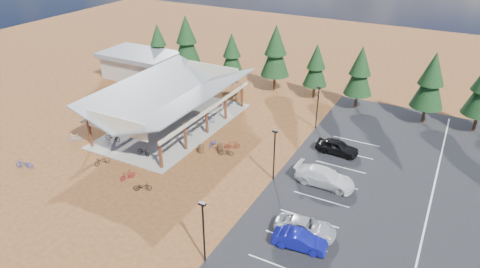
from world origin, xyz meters
TOP-DOWN VIEW (x-y plane):
  - ground at (0.00, 0.00)m, footprint 140.00×140.00m
  - asphalt_lot at (18.50, 3.00)m, footprint 27.00×44.00m
  - concrete_pad at (-10.00, 7.00)m, footprint 10.60×18.60m
  - bike_pavilion at (-10.00, 7.00)m, footprint 11.65×19.40m
  - outbuilding at (-24.00, 18.00)m, footprint 11.00×7.00m
  - lamp_post_0 at (5.00, -10.00)m, footprint 0.50×0.25m
  - lamp_post_1 at (5.00, 2.00)m, footprint 0.50×0.25m
  - lamp_post_2 at (5.00, 14.00)m, footprint 0.50×0.25m
  - trash_bin_0 at (-3.65, 3.03)m, footprint 0.60×0.60m
  - trash_bin_1 at (-2.06, 4.21)m, footprint 0.60×0.60m
  - pine_0 at (-23.28, 21.81)m, footprint 3.17×3.17m
  - pine_1 at (-18.11, 21.98)m, footprint 3.95×3.95m
  - pine_2 at (-10.37, 21.80)m, footprint 3.25×3.25m
  - pine_3 at (-4.14, 22.78)m, footprint 3.95×3.95m
  - pine_4 at (1.69, 22.72)m, footprint 3.19×3.19m
  - pine_5 at (7.56, 21.94)m, footprint 3.48×3.48m
  - pine_6 at (15.71, 21.43)m, footprint 3.72×3.72m
  - bike_0 at (-13.43, 0.50)m, footprint 1.90×0.94m
  - bike_1 at (-11.23, 4.35)m, footprint 1.75×0.65m
  - bike_2 at (-13.07, 8.76)m, footprint 1.91×1.19m
  - bike_3 at (-12.54, 11.65)m, footprint 1.83×1.06m
  - bike_4 at (-8.53, -0.33)m, footprint 1.71×0.79m
  - bike_5 at (-7.00, 5.39)m, footprint 1.53×0.49m
  - bike_6 at (-6.79, 9.46)m, footprint 1.77×0.64m
  - bike_7 at (-7.39, 13.73)m, footprint 1.80×1.04m
  - bike_8 at (-11.01, -3.58)m, footprint 1.14×1.70m
  - bike_9 at (-17.07, -1.47)m, footprint 1.66×1.23m
  - bike_10 at (-17.19, -7.68)m, footprint 1.97×1.26m
  - bike_11 at (-7.01, -4.46)m, footprint 1.00×1.62m
  - bike_12 at (-4.61, -5.23)m, footprint 1.73×1.34m
  - bike_14 at (-3.28, 4.74)m, footprint 0.62×1.55m
  - bike_15 at (-1.20, 5.19)m, footprint 1.64×1.37m
  - bike_16 at (-1.10, 3.72)m, footprint 1.75×1.05m
  - car_1 at (10.49, -5.52)m, footprint 4.21×1.88m
  - car_2 at (10.36, -3.97)m, footprint 5.01×2.79m
  - car_3 at (9.51, 3.33)m, footprint 5.56×2.39m
  - car_4 at (8.84, 9.47)m, footprint 4.43×1.91m

SIDE VIEW (x-z plane):
  - ground at x=0.00m, z-range 0.00..0.00m
  - asphalt_lot at x=18.50m, z-range 0.00..0.04m
  - concrete_pad at x=-10.00m, z-range 0.00..0.10m
  - bike_14 at x=-3.28m, z-range 0.00..0.80m
  - bike_8 at x=-11.01m, z-range 0.00..0.85m
  - bike_16 at x=-1.10m, z-range 0.00..0.87m
  - bike_12 at x=-4.61m, z-range 0.00..0.87m
  - trash_bin_0 at x=-3.65m, z-range 0.00..0.90m
  - trash_bin_1 at x=-2.06m, z-range 0.00..0.90m
  - bike_11 at x=-7.01m, z-range 0.00..0.94m
  - bike_10 at x=-17.19m, z-range 0.00..0.98m
  - bike_9 at x=-17.07m, z-range 0.00..0.99m
  - bike_15 at x=-1.20m, z-range 0.00..1.01m
  - bike_4 at x=-8.53m, z-range 0.10..0.96m
  - bike_5 at x=-7.00m, z-range 0.10..1.01m
  - bike_6 at x=-6.79m, z-range 0.10..1.03m
  - bike_2 at x=-13.07m, z-range 0.10..1.05m
  - bike_0 at x=-13.43m, z-range 0.10..1.05m
  - bike_1 at x=-11.23m, z-range 0.10..1.13m
  - bike_7 at x=-7.39m, z-range 0.10..1.14m
  - bike_3 at x=-12.54m, z-range 0.10..1.16m
  - car_2 at x=10.36m, z-range 0.04..1.37m
  - car_1 at x=10.49m, z-range 0.04..1.38m
  - car_4 at x=8.84m, z-range 0.04..1.53m
  - car_3 at x=9.51m, z-range 0.04..1.64m
  - outbuilding at x=-24.00m, z-range 0.08..3.98m
  - lamp_post_0 at x=5.00m, z-range 0.41..5.55m
  - lamp_post_1 at x=5.00m, z-range 0.41..5.55m
  - lamp_post_2 at x=5.00m, z-range 0.41..5.55m
  - bike_pavilion at x=-10.00m, z-range 1.34..6.31m
  - pine_0 at x=-23.28m, z-range 0.81..8.20m
  - pine_4 at x=1.69m, z-range 0.82..8.24m
  - pine_2 at x=-10.37m, z-range 0.84..8.41m
  - pine_5 at x=7.56m, z-range 0.90..9.01m
  - pine_6 at x=15.71m, z-range 0.96..9.63m
  - pine_3 at x=-4.14m, z-range 1.02..10.22m
  - pine_1 at x=-18.11m, z-range 1.02..10.23m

